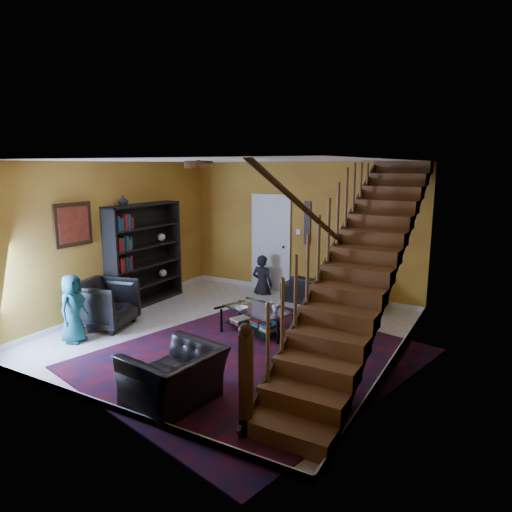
{
  "coord_description": "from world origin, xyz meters",
  "views": [
    {
      "loc": [
        3.87,
        -6.02,
        2.73
      ],
      "look_at": [
        0.24,
        0.4,
        1.26
      ],
      "focal_mm": 32.0,
      "sensor_mm": 36.0,
      "label": 1
    }
  ],
  "objects_px": {
    "armchair_left": "(105,304)",
    "bookshelf": "(145,256)",
    "sofa": "(329,291)",
    "armchair_right": "(174,378)",
    "coffee_table": "(258,319)"
  },
  "relations": [
    {
      "from": "bookshelf",
      "to": "sofa",
      "type": "distance_m",
      "value": 3.72
    },
    {
      "from": "sofa",
      "to": "armchair_left",
      "type": "height_order",
      "value": "armchair_left"
    },
    {
      "from": "sofa",
      "to": "coffee_table",
      "type": "bearing_deg",
      "value": 83.73
    },
    {
      "from": "armchair_left",
      "to": "sofa",
      "type": "bearing_deg",
      "value": -57.13
    },
    {
      "from": "sofa",
      "to": "armchair_left",
      "type": "xyz_separation_m",
      "value": [
        -2.87,
        -3.09,
        0.14
      ]
    },
    {
      "from": "bookshelf",
      "to": "armchair_left",
      "type": "bearing_deg",
      "value": -75.66
    },
    {
      "from": "sofa",
      "to": "armchair_left",
      "type": "distance_m",
      "value": 4.22
    },
    {
      "from": "bookshelf",
      "to": "armchair_right",
      "type": "height_order",
      "value": "bookshelf"
    },
    {
      "from": "sofa",
      "to": "armchair_right",
      "type": "distance_m",
      "value": 4.55
    },
    {
      "from": "bookshelf",
      "to": "armchair_left",
      "type": "relative_size",
      "value": 2.23
    },
    {
      "from": "sofa",
      "to": "armchair_left",
      "type": "relative_size",
      "value": 2.05
    },
    {
      "from": "bookshelf",
      "to": "coffee_table",
      "type": "bearing_deg",
      "value": -7.83
    },
    {
      "from": "armchair_left",
      "to": "bookshelf",
      "type": "bearing_deg",
      "value": 0.15
    },
    {
      "from": "armchair_left",
      "to": "armchair_right",
      "type": "relative_size",
      "value": 0.88
    },
    {
      "from": "sofa",
      "to": "coffee_table",
      "type": "distance_m",
      "value": 2.13
    }
  ]
}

